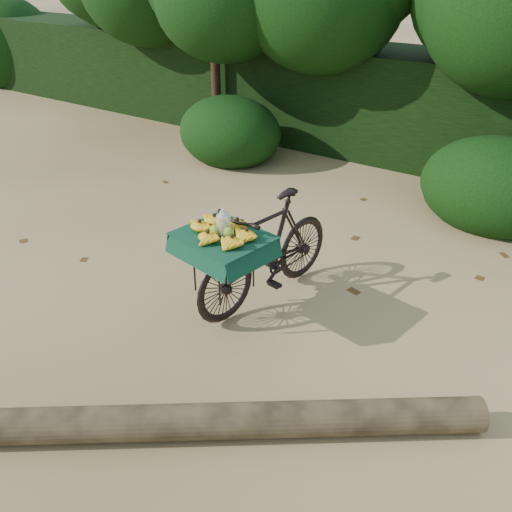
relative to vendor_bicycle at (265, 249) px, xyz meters
The scene contains 7 objects.
ground 1.11m from the vendor_bicycle, 88.89° to the right, with size 80.00×80.00×0.00m, color tan.
vendor_bicycle is the anchor object (origin of this frame).
fallen_log 1.98m from the vendor_bicycle, 63.15° to the right, with size 0.28×0.28×3.85m, color brown.
hedge_backdrop 5.38m from the vendor_bicycle, 89.81° to the left, with size 26.00×1.80×1.80m, color black.
tree_row 4.82m from the vendor_bicycle, 97.87° to the left, with size 14.50×2.00×4.00m, color black, non-canonical shape.
bush_clumps 3.41m from the vendor_bicycle, 81.26° to the left, with size 8.80×1.70×0.90m, color black, non-canonical shape.
leaf_litter 0.66m from the vendor_bicycle, 86.32° to the right, with size 7.00×7.30×0.01m, color #4B3314, non-canonical shape.
Camera 1 is at (2.68, -3.17, 3.29)m, focal length 38.00 mm.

